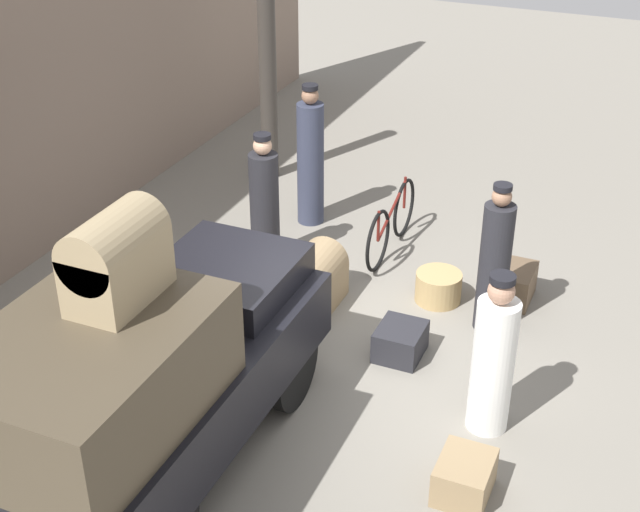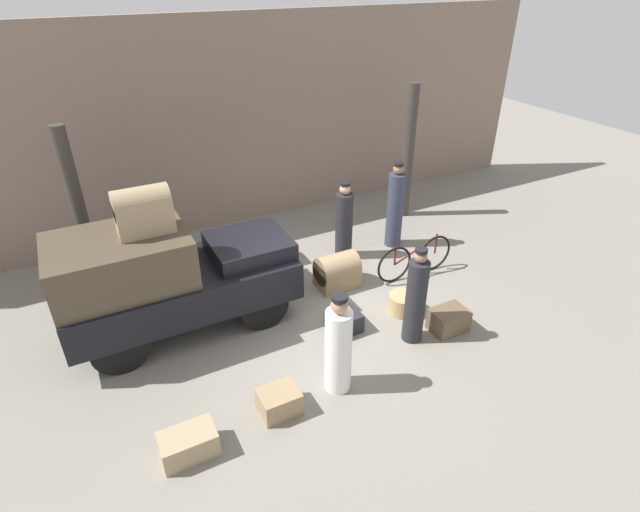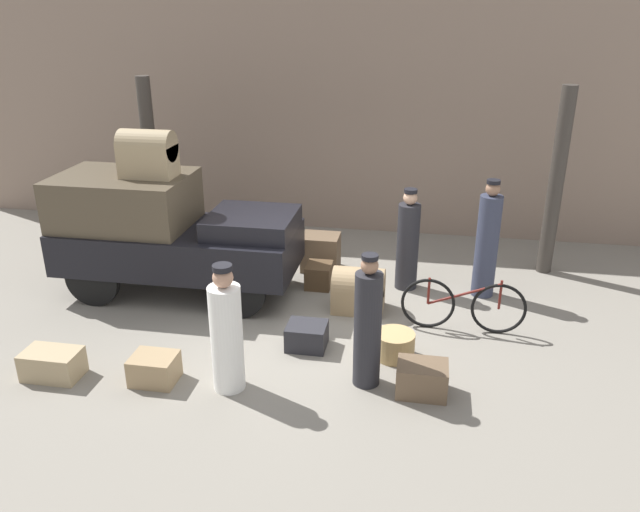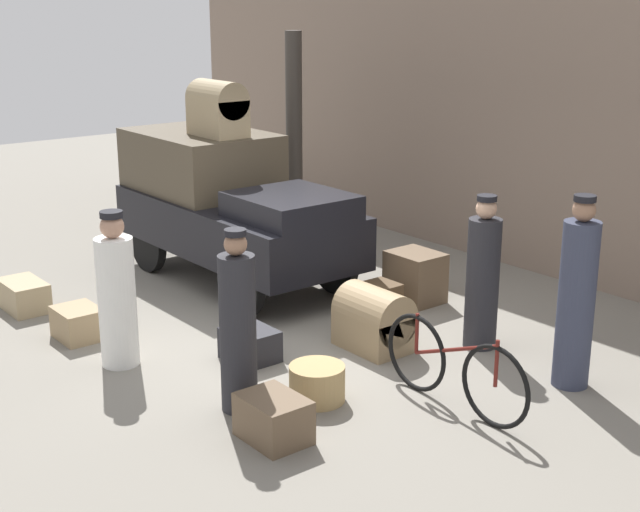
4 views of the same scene
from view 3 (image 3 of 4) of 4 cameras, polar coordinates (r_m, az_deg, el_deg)
name	(u,v)px [view 3 (image 3 of 4)]	position (r m, az deg, el deg)	size (l,w,h in m)	color
ground_plane	(304,321)	(9.07, -1.47, -5.95)	(30.00, 30.00, 0.00)	gray
station_building_facade	(345,116)	(12.18, 2.31, 12.66)	(16.00, 0.15, 4.50)	gray
canopy_pillar_left	(151,165)	(11.74, -15.17, 8.06)	(0.25, 0.25, 3.10)	#38332D
canopy_pillar_right	(556,183)	(10.86, 20.77, 6.25)	(0.25, 0.25, 3.10)	#38332D
truck	(166,231)	(9.89, -13.91, 2.27)	(3.65, 1.55, 1.86)	black
bicycle	(463,305)	(8.88, 12.94, -4.43)	(1.71, 0.04, 0.80)	black
wicker_basket	(395,345)	(8.19, 6.84, -8.09)	(0.52, 0.52, 0.34)	tan
porter_carrying_trunk	(226,334)	(7.34, -8.55, -7.05)	(0.38, 0.38, 1.59)	white
porter_lifting_near_truck	(368,326)	(7.34, 4.38, -6.40)	(0.33, 0.33, 1.68)	#232328
conductor_in_dark_uniform	(408,243)	(9.90, 8.03, 1.15)	(0.35, 0.35, 1.64)	#232328
porter_with_bicycle	(487,243)	(9.85, 15.02, 1.14)	(0.34, 0.34, 1.86)	#33384C
trunk_umber_medium	(319,275)	(10.05, -0.09, -1.78)	(0.40, 0.47, 0.38)	#4C3823
suitcase_tan_flat	(154,369)	(7.91, -14.90, -9.93)	(0.54, 0.44, 0.35)	#937A56
trunk_large_brown	(321,252)	(10.65, 0.07, 0.35)	(0.63, 0.52, 0.61)	brown
suitcase_small_leather	(307,336)	(8.36, -1.22, -7.30)	(0.52, 0.46, 0.33)	#232328
trunk_barrel_dark	(358,290)	(9.28, 3.54, -3.16)	(0.76, 0.55, 0.67)	#937A56
trunk_wicker_pale	(53,364)	(8.41, -23.26, -9.06)	(0.69, 0.43, 0.35)	#9E8966
suitcase_black_upright	(422,379)	(7.54, 9.30, -11.01)	(0.59, 0.44, 0.38)	brown
trunk_on_truck_roof	(147,153)	(9.63, -15.50, 9.04)	(0.80, 0.47, 0.70)	#9E8966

